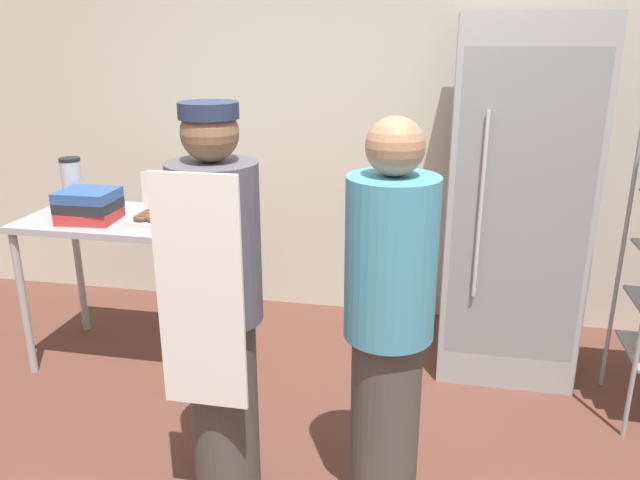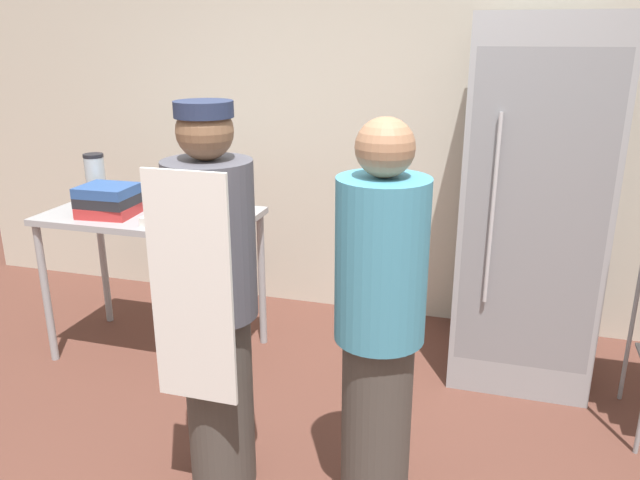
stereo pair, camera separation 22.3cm
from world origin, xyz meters
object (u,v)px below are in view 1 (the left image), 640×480
Objects in this scene: donut_box at (160,218)px; person_baker at (219,305)px; binder_stack at (89,206)px; person_customer at (388,325)px; blender_pitcher at (73,187)px; refrigerator at (514,199)px.

donut_box is 1.03m from person_baker.
donut_box reaches higher than binder_stack.
binder_stack is at bearing 175.16° from donut_box.
person_baker is 1.02× the size of person_customer.
refrigerator is at bearing 7.85° from blender_pitcher.
donut_box is at bearing -4.84° from binder_stack.
blender_pitcher is at bearing 140.26° from person_baker.
refrigerator reaches higher than donut_box.
blender_pitcher reaches higher than binder_stack.
blender_pitcher is 0.19× the size of person_customer.
refrigerator reaches higher than person_customer.
refrigerator is 1.86m from person_baker.
refrigerator reaches higher than binder_stack.
person_baker is (1.05, -0.85, -0.12)m from binder_stack.
blender_pitcher is (-2.48, -0.34, 0.04)m from refrigerator.
person_customer is at bearing -28.10° from blender_pitcher.
person_baker is at bearing -39.05° from binder_stack.
refrigerator is 1.23× the size of person_customer.
person_customer reaches higher than binder_stack.
blender_pitcher reaches higher than donut_box.
refrigerator is at bearing 48.71° from person_baker.
person_customer is (1.28, -0.79, -0.12)m from donut_box.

